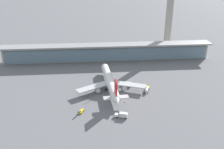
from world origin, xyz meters
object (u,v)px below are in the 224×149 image
(service_truck_mid_apron_red, at_px, (127,84))
(service_truck_by_tail_yellow, at_px, (147,89))
(airliner_on_stand, at_px, (110,82))
(service_truck_under_wing_yellow, at_px, (81,111))
(control_tower, at_px, (170,12))
(service_truck_near_nose_white, at_px, (122,115))
(safety_cone_alpha, at_px, (124,102))

(service_truck_mid_apron_red, height_order, service_truck_by_tail_yellow, service_truck_mid_apron_red)
(airliner_on_stand, height_order, service_truck_mid_apron_red, airliner_on_stand)
(service_truck_under_wing_yellow, distance_m, service_truck_mid_apron_red, 45.10)
(service_truck_by_tail_yellow, xyz_separation_m, control_tower, (35.87, 79.37, 37.11))
(airliner_on_stand, bearing_deg, service_truck_mid_apron_red, 15.39)
(service_truck_mid_apron_red, bearing_deg, airliner_on_stand, -164.61)
(service_truck_mid_apron_red, xyz_separation_m, control_tower, (48.17, 70.45, 37.13))
(service_truck_under_wing_yellow, bearing_deg, service_truck_by_tail_yellow, 27.63)
(control_tower, bearing_deg, airliner_on_stand, -129.33)
(service_truck_by_tail_yellow, bearing_deg, service_truck_mid_apron_red, 144.05)
(airliner_on_stand, xyz_separation_m, control_tower, (60.51, 73.84, 33.56))
(service_truck_near_nose_white, height_order, control_tower, control_tower)
(service_truck_near_nose_white, bearing_deg, control_tower, 62.72)
(airliner_on_stand, bearing_deg, control_tower, 50.67)
(service_truck_near_nose_white, xyz_separation_m, service_truck_under_wing_yellow, (-23.38, 7.25, -0.88))
(service_truck_mid_apron_red, distance_m, safety_cone_alpha, 23.15)
(airliner_on_stand, bearing_deg, service_truck_under_wing_yellow, -124.19)
(airliner_on_stand, xyz_separation_m, service_truck_under_wing_yellow, (-19.43, -28.60, -4.45))
(airliner_on_stand, height_order, service_truck_near_nose_white, airliner_on_stand)
(service_truck_under_wing_yellow, height_order, service_truck_by_tail_yellow, service_truck_by_tail_yellow)
(airliner_on_stand, relative_size, service_truck_mid_apron_red, 8.25)
(service_truck_by_tail_yellow, distance_m, safety_cone_alpha, 22.02)
(airliner_on_stand, distance_m, safety_cone_alpha, 21.15)
(service_truck_under_wing_yellow, xyz_separation_m, service_truck_mid_apron_red, (31.77, 32.00, 0.88))
(service_truck_under_wing_yellow, height_order, control_tower, control_tower)
(control_tower, bearing_deg, service_truck_by_tail_yellow, -114.32)
(control_tower, bearing_deg, service_truck_mid_apron_red, -124.36)
(service_truck_mid_apron_red, height_order, control_tower, control_tower)
(service_truck_mid_apron_red, bearing_deg, service_truck_under_wing_yellow, -134.80)
(service_truck_near_nose_white, relative_size, service_truck_mid_apron_red, 1.01)
(control_tower, height_order, safety_cone_alpha, control_tower)
(airliner_on_stand, xyz_separation_m, service_truck_mid_apron_red, (12.34, 3.40, -3.56))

